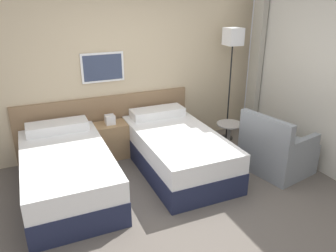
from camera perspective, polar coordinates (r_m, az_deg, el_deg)
ground_plane at (r=4.06m, az=3.66°, el=-13.94°), size 16.00×16.00×0.00m
wall_headboard at (r=5.23m, az=-6.33°, el=9.83°), size 10.00×0.10×2.70m
bed_near_door at (r=4.38m, az=-17.16°, el=-7.52°), size 1.05×1.97×0.70m
bed_near_window at (r=4.73m, az=1.51°, el=-4.20°), size 1.05×1.97×0.70m
nightstand at (r=5.16m, az=-9.82°, el=-2.39°), size 0.51×0.36×0.69m
floor_lamp at (r=5.50m, az=11.19°, el=13.65°), size 0.26×0.26×1.90m
side_table at (r=5.11m, az=10.57°, el=-1.40°), size 0.39×0.39×0.56m
armchair at (r=4.94m, az=18.29°, el=-4.31°), size 0.91×0.97×0.88m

